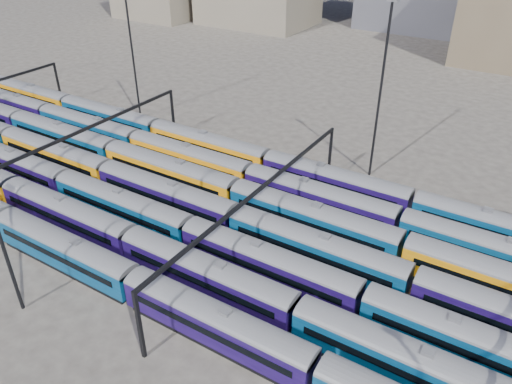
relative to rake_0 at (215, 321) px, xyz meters
The scene contains 12 objects.
ground 21.10m from the rake_0, 134.22° to the left, with size 500.00×500.00×0.00m, color #3C3733.
rake_0 is the anchor object (origin of this frame).
rake_1 6.98m from the rake_0, 134.27° to the left, with size 150.09×3.13×5.28m.
rake_2 34.28m from the rake_0, 163.04° to the left, with size 129.47×3.16×5.32m.
rake_3 33.51m from the rake_0, 153.41° to the left, with size 131.07×3.20×5.39m.
rake_4 20.00m from the rake_0, 89.85° to the left, with size 157.81×3.29×5.56m.
rake_5 34.08m from the rake_0, 132.81° to the left, with size 151.20×3.16×5.32m.
rake_6 37.98m from the rake_0, 127.82° to the left, with size 151.95×3.17×5.35m.
gantry_1 37.93m from the rake_0, 156.56° to the left, with size 0.35×40.35×8.03m.
gantry_2 16.22m from the rake_0, 107.04° to the left, with size 0.35×40.35×8.03m.
mast_1 59.03m from the rake_0, 140.32° to the left, with size 1.40×0.50×25.60m.
mast_3 40.60m from the rake_0, 89.41° to the left, with size 1.40×0.50×25.60m.
Camera 1 is at (35.55, -41.38, 36.84)m, focal length 35.00 mm.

